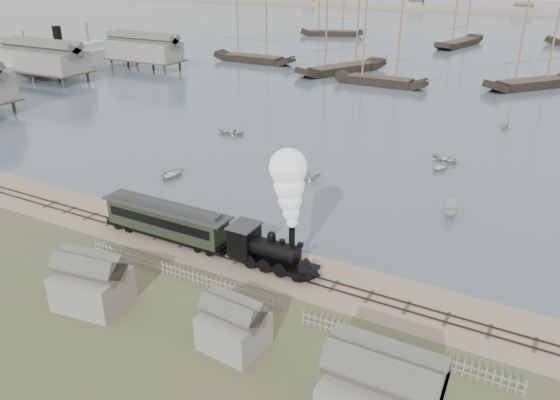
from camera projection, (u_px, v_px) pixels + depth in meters
The scene contains 26 objects.
ground at pixel (290, 260), 47.63m from camera, with size 600.00×600.00×0.00m, color tan.
harbor_water at pixel (524, 35), 183.71m from camera, with size 600.00×336.00×0.06m, color #485B66.
rail_track at pixel (279, 270), 46.02m from camera, with size 120.00×1.80×0.16m.
picket_fence_west at pixel (181, 279), 44.88m from camera, with size 19.00×0.10×1.20m, color gray, non-canonical shape.
picket_fence_east at pixel (404, 357), 36.16m from camera, with size 15.00×0.10×1.20m, color gray, non-canonical shape.
shed_left at pixel (95, 304), 41.61m from camera, with size 5.00×4.00×4.10m, color gray, non-canonical shape.
shed_mid at pixel (234, 346), 37.15m from camera, with size 4.00×3.50×3.60m, color gray, non-canonical shape.
western_wharf at pixel (52, 64), 111.27m from camera, with size 36.00×56.00×8.00m, color gray, non-canonical shape.
far_spit at pixel (546, 14), 247.76m from camera, with size 500.00×20.00×1.80m, color tan.
locomotive at pixel (283, 221), 43.92m from camera, with size 8.38×3.13×10.44m.
passenger_coach at pixel (166, 219), 50.41m from camera, with size 13.30×2.56×3.23m.
beached_dinghy at pixel (287, 252), 48.16m from camera, with size 3.75×2.68×0.78m, color beige.
steamship at pixel (59, 47), 127.30m from camera, with size 43.55×7.26×9.53m, color beige, non-canonical shape.
rowboat_0 at pixel (171, 174), 65.21m from camera, with size 3.87×2.77×0.80m, color beige.
rowboat_1 at pixel (308, 173), 64.36m from camera, with size 2.95×2.55×1.55m, color beige.
rowboat_2 at pixel (451, 209), 55.54m from camera, with size 3.33×1.25×1.29m, color beige.
rowboat_3 at pixel (446, 159), 70.08m from camera, with size 3.72×2.65×0.77m, color beige.
rowboat_6 at pixel (230, 131), 81.04m from camera, with size 4.15×2.97×0.86m, color beige.
rowboat_7 at pixel (505, 123), 83.87m from camera, with size 2.65×2.29×1.40m, color beige.
rowboat_8 at pixel (440, 167), 67.61m from camera, with size 3.37×2.41×0.70m, color beige.
schooner_0 at pixel (253, 20), 131.61m from camera, with size 21.45×4.95×20.00m, color black, non-canonical shape.
schooner_1 at pixel (344, 27), 119.70m from camera, with size 23.73×5.48×20.00m, color black, non-canonical shape.
schooner_2 at pixel (384, 35), 107.56m from camera, with size 18.82×4.34×20.00m, color black, non-canonical shape.
schooner_3 at pixel (541, 37), 105.33m from camera, with size 21.62×4.99×20.00m, color black, non-canonical shape.
schooner_6 at pixel (333, 4), 176.49m from camera, with size 20.49×4.73×20.00m, color black, non-canonical shape.
schooner_7 at pixel (463, 10), 155.95m from camera, with size 23.70×5.47×20.00m, color black, non-canonical shape.
Camera 1 is at (19.04, -36.67, 24.30)m, focal length 35.00 mm.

